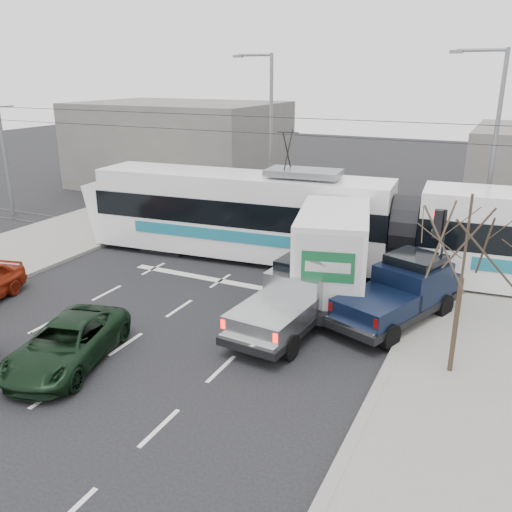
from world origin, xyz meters
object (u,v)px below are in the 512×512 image
at_px(bare_tree, 466,246).
at_px(street_lamp_near, 490,143).
at_px(silver_pickup, 296,295).
at_px(green_car, 67,343).
at_px(navy_pickup, 402,291).
at_px(traffic_signal, 439,239).
at_px(tram, 404,229).
at_px(box_truck, 333,254).
at_px(street_lamp_far, 268,128).

bearing_deg(bare_tree, street_lamp_near, 91.42).
distance_m(silver_pickup, green_car, 7.27).
bearing_deg(navy_pickup, traffic_signal, 71.87).
distance_m(bare_tree, traffic_signal, 4.28).
height_order(tram, box_truck, tram).
distance_m(street_lamp_far, navy_pickup, 14.97).
height_order(bare_tree, street_lamp_far, street_lamp_far).
xyz_separation_m(bare_tree, tram, (-2.86, 7.27, -1.78)).
bearing_deg(street_lamp_far, box_truck, -53.68).
bearing_deg(bare_tree, street_lamp_far, 131.12).
bearing_deg(box_truck, street_lamp_near, 45.44).
height_order(traffic_signal, navy_pickup, traffic_signal).
distance_m(street_lamp_far, tram, 11.32).
bearing_deg(street_lamp_far, silver_pickup, -61.47).
relative_size(bare_tree, box_truck, 0.68).
xyz_separation_m(street_lamp_far, green_car, (1.74, -17.64, -4.47)).
height_order(traffic_signal, silver_pickup, traffic_signal).
xyz_separation_m(bare_tree, silver_pickup, (-5.08, 1.16, -2.74)).
bearing_deg(box_truck, traffic_signal, -12.71).
relative_size(navy_pickup, green_car, 1.21).
height_order(bare_tree, navy_pickup, bare_tree).
height_order(street_lamp_far, box_truck, street_lamp_far).
xyz_separation_m(street_lamp_near, navy_pickup, (-1.70, -8.57, -4.03)).
xyz_separation_m(tram, navy_pickup, (0.88, -4.33, -0.93)).
height_order(bare_tree, silver_pickup, bare_tree).
relative_size(bare_tree, silver_pickup, 0.84).
bearing_deg(tram, bare_tree, -73.44).
bearing_deg(bare_tree, box_truck, 140.49).
xyz_separation_m(traffic_signal, tram, (-1.73, 3.27, -0.73)).
bearing_deg(navy_pickup, bare_tree, -35.38).
height_order(traffic_signal, street_lamp_far, street_lamp_far).
distance_m(street_lamp_near, box_truck, 9.44).
distance_m(bare_tree, box_truck, 6.47).
bearing_deg(silver_pickup, street_lamp_near, 69.99).
distance_m(street_lamp_near, street_lamp_far, 11.67).
bearing_deg(navy_pickup, tram, 122.02).
xyz_separation_m(navy_pickup, green_car, (-8.06, -7.07, -0.45)).
bearing_deg(navy_pickup, box_truck, -178.82).
xyz_separation_m(street_lamp_near, tram, (-2.57, -4.23, -3.10)).
distance_m(street_lamp_far, green_car, 18.28).
relative_size(bare_tree, tram, 0.18).
bearing_deg(silver_pickup, tram, 74.88).
bearing_deg(traffic_signal, silver_pickup, -144.32).
bearing_deg(green_car, tram, 43.99).
bearing_deg(bare_tree, silver_pickup, 167.12).
relative_size(street_lamp_far, green_car, 1.96).
xyz_separation_m(traffic_signal, street_lamp_far, (-10.66, 9.50, 2.37)).
relative_size(bare_tree, street_lamp_far, 0.56).
xyz_separation_m(street_lamp_near, box_truck, (-4.44, -7.60, -3.40)).
xyz_separation_m(traffic_signal, silver_pickup, (-3.95, -2.84, -1.69)).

